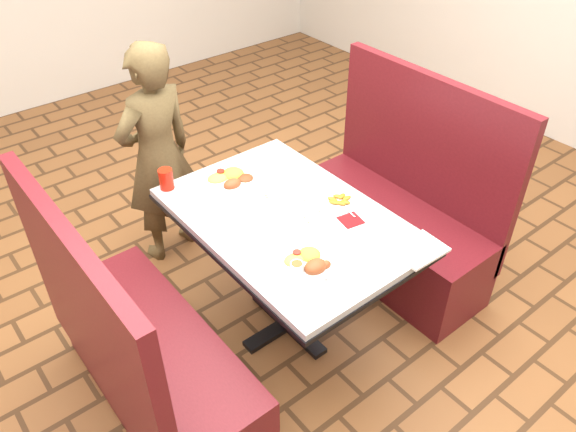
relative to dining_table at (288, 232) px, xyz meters
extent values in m
plane|color=brown|center=(0.00, 0.00, -0.65)|extent=(7.00, 7.00, 0.00)
cube|color=#B7BABD|center=(0.00, 0.00, 0.08)|extent=(0.80, 1.20, 0.03)
cube|color=black|center=(0.00, 0.00, 0.05)|extent=(0.81, 1.21, 0.02)
cylinder|color=black|center=(0.00, 0.00, -0.30)|extent=(0.10, 0.10, 0.69)
cube|color=black|center=(0.00, 0.00, -0.64)|extent=(0.55, 0.08, 0.03)
cube|color=black|center=(0.00, 0.00, -0.64)|extent=(0.08, 0.55, 0.03)
cube|color=maroon|center=(-0.75, 0.00, -0.43)|extent=(0.45, 1.20, 0.45)
cube|color=maroon|center=(-0.97, 0.00, 0.05)|extent=(0.06, 1.20, 0.95)
cube|color=maroon|center=(0.75, 0.00, -0.43)|extent=(0.45, 1.20, 0.45)
cube|color=maroon|center=(0.97, 0.00, 0.05)|extent=(0.06, 1.20, 0.95)
imported|color=brown|center=(-0.16, 0.97, 0.02)|extent=(0.54, 0.40, 1.34)
cylinder|color=white|center=(-0.14, -0.31, 0.10)|extent=(0.24, 0.24, 0.01)
ellipsoid|color=yellow|center=(-0.11, -0.28, 0.13)|extent=(0.10, 0.10, 0.04)
ellipsoid|color=#8EB648|center=(-0.18, -0.27, 0.13)|extent=(0.10, 0.08, 0.03)
cylinder|color=red|center=(-0.15, -0.25, 0.13)|extent=(0.04, 0.04, 0.01)
ellipsoid|color=#974B26|center=(-0.14, -0.36, 0.14)|extent=(0.10, 0.08, 0.06)
ellipsoid|color=#974B26|center=(-0.11, -0.37, 0.13)|extent=(0.06, 0.04, 0.04)
cylinder|color=white|center=(-0.21, -0.32, 0.13)|extent=(0.06, 0.06, 0.04)
cylinder|color=brown|center=(-0.21, -0.32, 0.14)|extent=(0.05, 0.05, 0.00)
cylinder|color=white|center=(-0.04, 0.40, 0.10)|extent=(0.28, 0.28, 0.02)
ellipsoid|color=yellow|center=(-0.01, 0.43, 0.14)|extent=(0.11, 0.11, 0.05)
ellipsoid|color=#8EB648|center=(-0.09, 0.45, 0.13)|extent=(0.11, 0.09, 0.04)
cylinder|color=red|center=(-0.06, 0.47, 0.13)|extent=(0.04, 0.04, 0.01)
ellipsoid|color=brown|center=(0.02, 0.36, 0.13)|extent=(0.08, 0.08, 0.03)
ellipsoid|color=#974B26|center=(-0.07, 0.35, 0.14)|extent=(0.09, 0.07, 0.05)
cylinder|color=white|center=(0.26, -0.08, 0.10)|extent=(0.16, 0.16, 0.01)
cube|color=maroon|center=(0.20, -0.21, 0.10)|extent=(0.11, 0.11, 0.00)
cube|color=silver|center=(0.24, -0.15, 0.10)|extent=(0.03, 0.12, 0.00)
cylinder|color=red|center=(-0.32, 0.56, 0.15)|extent=(0.07, 0.07, 0.11)
cube|color=white|center=(0.28, -0.55, 0.10)|extent=(0.23, 0.17, 0.01)
cube|color=silver|center=(-0.06, -0.32, 0.11)|extent=(0.04, 0.18, 0.00)
cube|color=silver|center=(-0.13, -0.42, 0.11)|extent=(0.09, 0.14, 0.00)
camera|label=1|loc=(-1.30, -1.61, 1.68)|focal=35.00mm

